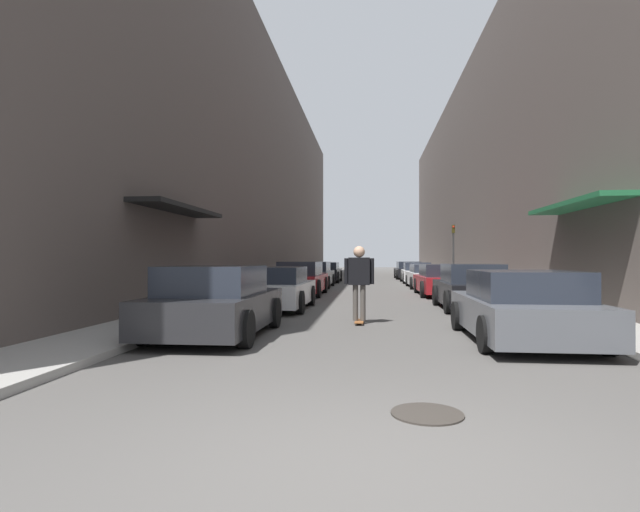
# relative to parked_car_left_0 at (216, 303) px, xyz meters

# --- Properties ---
(ground) EXTENTS (124.23, 124.23, 0.00)m
(ground) POSITION_rel_parked_car_left_0_xyz_m (2.99, 16.76, -0.65)
(ground) COLOR #4C4947
(curb_strip_left) EXTENTS (1.80, 56.47, 0.12)m
(curb_strip_left) POSITION_rel_parked_car_left_0_xyz_m (-1.84, 22.41, -0.59)
(curb_strip_left) COLOR gray
(curb_strip_left) RESTS_ON ground
(curb_strip_right) EXTENTS (1.80, 56.47, 0.12)m
(curb_strip_right) POSITION_rel_parked_car_left_0_xyz_m (7.82, 22.41, -0.59)
(curb_strip_right) COLOR gray
(curb_strip_right) RESTS_ON ground
(building_row_left) EXTENTS (4.90, 56.47, 14.17)m
(building_row_left) POSITION_rel_parked_car_left_0_xyz_m (-4.74, 22.40, 6.43)
(building_row_left) COLOR #564C47
(building_row_left) RESTS_ON ground
(building_row_right) EXTENTS (4.90, 56.47, 13.20)m
(building_row_right) POSITION_rel_parked_car_left_0_xyz_m (10.72, 22.40, 5.95)
(building_row_right) COLOR #564C47
(building_row_right) RESTS_ON ground
(parked_car_left_0) EXTENTS (2.00, 4.06, 1.37)m
(parked_car_left_0) POSITION_rel_parked_car_left_0_xyz_m (0.00, 0.00, 0.00)
(parked_car_left_0) COLOR #232326
(parked_car_left_0) RESTS_ON ground
(parked_car_left_1) EXTENTS (2.09, 4.13, 1.27)m
(parked_car_left_1) POSITION_rel_parked_car_left_0_xyz_m (0.14, 5.19, -0.04)
(parked_car_left_1) COLOR silver
(parked_car_left_1) RESTS_ON ground
(parked_car_left_2) EXTENTS (1.88, 4.78, 1.39)m
(parked_car_left_2) POSITION_rel_parked_car_left_0_xyz_m (0.13, 10.98, 0.02)
(parked_car_left_2) COLOR maroon
(parked_car_left_2) RESTS_ON ground
(parked_car_left_3) EXTENTS (1.95, 4.81, 1.35)m
(parked_car_left_3) POSITION_rel_parked_car_left_0_xyz_m (0.01, 16.58, -0.00)
(parked_car_left_3) COLOR #515459
(parked_car_left_3) RESTS_ON ground
(parked_car_left_4) EXTENTS (1.85, 4.59, 1.28)m
(parked_car_left_4) POSITION_rel_parked_car_left_0_xyz_m (0.14, 22.53, -0.02)
(parked_car_left_4) COLOR black
(parked_car_left_4) RESTS_ON ground
(parked_car_right_0) EXTENTS (2.04, 4.22, 1.29)m
(parked_car_right_0) POSITION_rel_parked_car_left_0_xyz_m (5.75, -0.00, -0.04)
(parked_car_right_0) COLOR #515459
(parked_car_right_0) RESTS_ON ground
(parked_car_right_1) EXTENTS (1.85, 4.06, 1.35)m
(parked_car_right_1) POSITION_rel_parked_car_left_0_xyz_m (5.93, 5.65, -0.01)
(parked_car_right_1) COLOR black
(parked_car_right_1) RESTS_ON ground
(parked_car_right_2) EXTENTS (2.06, 4.52, 1.28)m
(parked_car_right_2) POSITION_rel_parked_car_left_0_xyz_m (5.93, 11.34, -0.03)
(parked_car_right_2) COLOR maroon
(parked_car_right_2) RESTS_ON ground
(parked_car_right_3) EXTENTS (2.05, 4.72, 1.23)m
(parked_car_right_3) POSITION_rel_parked_car_left_0_xyz_m (5.93, 16.68, -0.05)
(parked_car_right_3) COLOR silver
(parked_car_right_3) RESTS_ON ground
(parked_car_right_4) EXTENTS (1.88, 4.51, 1.27)m
(parked_car_right_4) POSITION_rel_parked_car_left_0_xyz_m (5.85, 22.27, -0.04)
(parked_car_right_4) COLOR silver
(parked_car_right_4) RESTS_ON ground
(parked_car_right_5) EXTENTS (2.01, 4.65, 1.29)m
(parked_car_right_5) POSITION_rel_parked_car_left_0_xyz_m (5.80, 28.28, -0.02)
(parked_car_right_5) COLOR black
(parked_car_right_5) RESTS_ON ground
(skateboarder) EXTENTS (0.69, 0.78, 1.80)m
(skateboarder) POSITION_rel_parked_car_left_0_xyz_m (2.73, 2.15, 0.46)
(skateboarder) COLOR brown
(skateboarder) RESTS_ON ground
(manhole_cover) EXTENTS (0.70, 0.70, 0.02)m
(manhole_cover) POSITION_rel_parked_car_left_0_xyz_m (3.54, -4.52, -0.64)
(manhole_cover) COLOR #332D28
(manhole_cover) RESTS_ON ground
(traffic_light) EXTENTS (0.16, 0.22, 3.27)m
(traffic_light) POSITION_rel_parked_car_left_0_xyz_m (7.57, 18.86, 1.50)
(traffic_light) COLOR #2D2D2D
(traffic_light) RESTS_ON curb_strip_right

